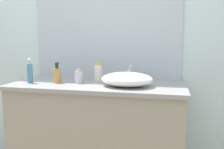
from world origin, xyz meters
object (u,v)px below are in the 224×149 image
(sink_basin, at_px, (127,79))
(soap_dispenser, at_px, (30,72))
(perfume_bottle, at_px, (98,72))
(lotion_bottle, at_px, (79,77))
(spray_can, at_px, (57,74))

(sink_basin, relative_size, soap_dispenser, 1.96)
(sink_basin, xyz_separation_m, perfume_bottle, (-0.28, 0.19, 0.02))
(lotion_bottle, bearing_deg, perfume_bottle, 49.52)
(perfume_bottle, height_order, spray_can, spray_can)
(spray_can, bearing_deg, sink_basin, -2.71)
(spray_can, bearing_deg, lotion_bottle, 6.27)
(perfume_bottle, bearing_deg, spray_can, -151.48)
(soap_dispenser, xyz_separation_m, perfume_bottle, (0.52, 0.22, -0.01))
(soap_dispenser, height_order, spray_can, soap_dispenser)
(soap_dispenser, bearing_deg, lotion_bottle, 10.72)
(perfume_bottle, relative_size, spray_can, 0.91)
(lotion_bottle, relative_size, perfume_bottle, 0.71)
(lotion_bottle, bearing_deg, sink_basin, -6.70)
(sink_basin, bearing_deg, perfume_bottle, 145.37)
(soap_dispenser, bearing_deg, sink_basin, 1.94)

